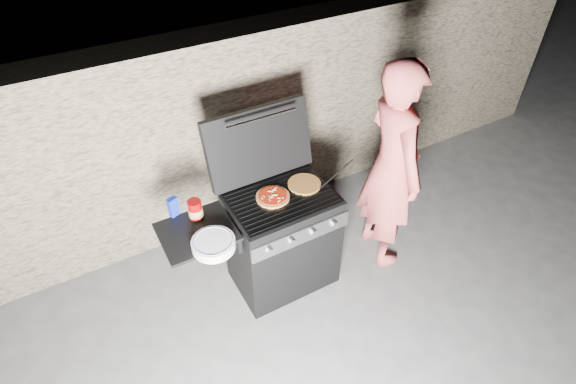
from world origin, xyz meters
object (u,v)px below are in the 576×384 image
gas_grill (255,252)px  sauce_jar (195,209)px  person (391,168)px  pizza_topped (273,196)px

gas_grill → sauce_jar: sauce_jar is taller
sauce_jar → person: bearing=-9.2°
gas_grill → sauce_jar: (-0.37, 0.13, 0.52)m
sauce_jar → gas_grill: bearing=-18.7°
pizza_topped → person: person is taller
gas_grill → sauce_jar: bearing=161.3°
person → pizza_topped: bearing=91.0°
gas_grill → person: bearing=-6.1°
gas_grill → sauce_jar: size_ratio=8.83×
gas_grill → pizza_topped: size_ratio=5.36×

